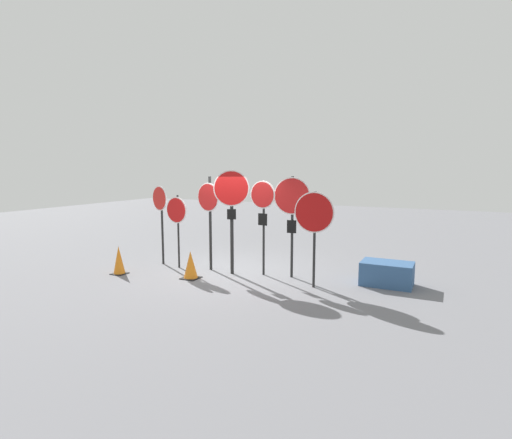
{
  "coord_description": "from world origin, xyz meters",
  "views": [
    {
      "loc": [
        5.02,
        -8.82,
        2.7
      ],
      "look_at": [
        0.67,
        0.0,
        1.44
      ],
      "focal_mm": 28.0,
      "sensor_mm": 36.0,
      "label": 1
    }
  ],
  "objects_px": {
    "stop_sign_4": "(263,205)",
    "stop_sign_5": "(292,204)",
    "stop_sign_0": "(160,206)",
    "traffic_cone_0": "(191,265)",
    "storage_crate": "(387,274)",
    "stop_sign_3": "(231,202)",
    "stop_sign_2": "(209,206)",
    "stop_sign_6": "(314,217)",
    "stop_sign_1": "(177,214)",
    "traffic_cone_1": "(119,260)"
  },
  "relations": [
    {
      "from": "stop_sign_4",
      "to": "stop_sign_5",
      "type": "xyz_separation_m",
      "value": [
        0.74,
        0.1,
        0.05
      ]
    },
    {
      "from": "stop_sign_0",
      "to": "traffic_cone_0",
      "type": "distance_m",
      "value": 2.25
    },
    {
      "from": "storage_crate",
      "to": "stop_sign_4",
      "type": "bearing_deg",
      "value": -170.8
    },
    {
      "from": "stop_sign_0",
      "to": "storage_crate",
      "type": "bearing_deg",
      "value": 25.59
    },
    {
      "from": "stop_sign_3",
      "to": "stop_sign_2",
      "type": "bearing_deg",
      "value": 147.14
    },
    {
      "from": "stop_sign_2",
      "to": "stop_sign_3",
      "type": "relative_size",
      "value": 0.94
    },
    {
      "from": "stop_sign_6",
      "to": "traffic_cone_0",
      "type": "height_order",
      "value": "stop_sign_6"
    },
    {
      "from": "stop_sign_1",
      "to": "stop_sign_3",
      "type": "distance_m",
      "value": 1.69
    },
    {
      "from": "storage_crate",
      "to": "stop_sign_6",
      "type": "bearing_deg",
      "value": -147.05
    },
    {
      "from": "stop_sign_4",
      "to": "traffic_cone_0",
      "type": "height_order",
      "value": "stop_sign_4"
    },
    {
      "from": "stop_sign_5",
      "to": "traffic_cone_1",
      "type": "distance_m",
      "value": 4.66
    },
    {
      "from": "stop_sign_1",
      "to": "stop_sign_4",
      "type": "relative_size",
      "value": 0.83
    },
    {
      "from": "stop_sign_6",
      "to": "stop_sign_0",
      "type": "bearing_deg",
      "value": 176.56
    },
    {
      "from": "stop_sign_1",
      "to": "traffic_cone_0",
      "type": "distance_m",
      "value": 1.63
    },
    {
      "from": "stop_sign_3",
      "to": "storage_crate",
      "type": "xyz_separation_m",
      "value": [
        3.72,
        0.74,
        -1.6
      ]
    },
    {
      "from": "stop_sign_6",
      "to": "traffic_cone_0",
      "type": "bearing_deg",
      "value": -168.74
    },
    {
      "from": "stop_sign_6",
      "to": "storage_crate",
      "type": "xyz_separation_m",
      "value": [
        1.48,
        0.96,
        -1.35
      ]
    },
    {
      "from": "traffic_cone_1",
      "to": "stop_sign_0",
      "type": "bearing_deg",
      "value": 77.96
    },
    {
      "from": "traffic_cone_0",
      "to": "storage_crate",
      "type": "relative_size",
      "value": 0.59
    },
    {
      "from": "stop_sign_3",
      "to": "stop_sign_4",
      "type": "distance_m",
      "value": 0.8
    },
    {
      "from": "stop_sign_2",
      "to": "storage_crate",
      "type": "height_order",
      "value": "stop_sign_2"
    },
    {
      "from": "traffic_cone_0",
      "to": "stop_sign_4",
      "type": "bearing_deg",
      "value": 35.89
    },
    {
      "from": "stop_sign_5",
      "to": "traffic_cone_0",
      "type": "xyz_separation_m",
      "value": [
        -2.2,
        -1.16,
        -1.51
      ]
    },
    {
      "from": "stop_sign_1",
      "to": "storage_crate",
      "type": "relative_size",
      "value": 1.73
    },
    {
      "from": "stop_sign_3",
      "to": "stop_sign_4",
      "type": "height_order",
      "value": "stop_sign_3"
    },
    {
      "from": "stop_sign_0",
      "to": "stop_sign_5",
      "type": "xyz_separation_m",
      "value": [
        3.82,
        0.3,
        0.19
      ]
    },
    {
      "from": "traffic_cone_1",
      "to": "traffic_cone_0",
      "type": "bearing_deg",
      "value": 13.91
    },
    {
      "from": "stop_sign_3",
      "to": "traffic_cone_1",
      "type": "distance_m",
      "value": 3.28
    },
    {
      "from": "traffic_cone_1",
      "to": "stop_sign_2",
      "type": "bearing_deg",
      "value": 36.33
    },
    {
      "from": "stop_sign_1",
      "to": "stop_sign_6",
      "type": "distance_m",
      "value": 3.89
    },
    {
      "from": "stop_sign_0",
      "to": "stop_sign_3",
      "type": "height_order",
      "value": "stop_sign_3"
    },
    {
      "from": "stop_sign_3",
      "to": "stop_sign_5",
      "type": "distance_m",
      "value": 1.53
    },
    {
      "from": "stop_sign_3",
      "to": "stop_sign_6",
      "type": "relative_size",
      "value": 1.21
    },
    {
      "from": "stop_sign_3",
      "to": "traffic_cone_0",
      "type": "height_order",
      "value": "stop_sign_3"
    },
    {
      "from": "stop_sign_0",
      "to": "traffic_cone_0",
      "type": "xyz_separation_m",
      "value": [
        1.61,
        -0.87,
        -1.31
      ]
    },
    {
      "from": "stop_sign_3",
      "to": "stop_sign_5",
      "type": "height_order",
      "value": "stop_sign_3"
    },
    {
      "from": "stop_sign_5",
      "to": "stop_sign_6",
      "type": "distance_m",
      "value": 0.98
    },
    {
      "from": "stop_sign_6",
      "to": "traffic_cone_1",
      "type": "height_order",
      "value": "stop_sign_6"
    },
    {
      "from": "stop_sign_1",
      "to": "traffic_cone_0",
      "type": "xyz_separation_m",
      "value": [
        0.93,
        -0.71,
        -1.14
      ]
    },
    {
      "from": "stop_sign_2",
      "to": "stop_sign_5",
      "type": "height_order",
      "value": "stop_sign_5"
    },
    {
      "from": "stop_sign_1",
      "to": "stop_sign_6",
      "type": "height_order",
      "value": "stop_sign_6"
    },
    {
      "from": "stop_sign_1",
      "to": "stop_sign_2",
      "type": "distance_m",
      "value": 0.95
    },
    {
      "from": "stop_sign_2",
      "to": "traffic_cone_1",
      "type": "height_order",
      "value": "stop_sign_2"
    },
    {
      "from": "stop_sign_0",
      "to": "storage_crate",
      "type": "height_order",
      "value": "stop_sign_0"
    },
    {
      "from": "stop_sign_6",
      "to": "traffic_cone_1",
      "type": "xyz_separation_m",
      "value": [
        -4.86,
        -1.06,
        -1.27
      ]
    },
    {
      "from": "traffic_cone_0",
      "to": "traffic_cone_1",
      "type": "xyz_separation_m",
      "value": [
        -1.9,
        -0.47,
        0.02
      ]
    },
    {
      "from": "stop_sign_2",
      "to": "stop_sign_4",
      "type": "distance_m",
      "value": 1.51
    },
    {
      "from": "storage_crate",
      "to": "stop_sign_5",
      "type": "bearing_deg",
      "value": -170.36
    },
    {
      "from": "stop_sign_0",
      "to": "stop_sign_4",
      "type": "relative_size",
      "value": 0.93
    },
    {
      "from": "stop_sign_3",
      "to": "storage_crate",
      "type": "bearing_deg",
      "value": -14.07
    }
  ]
}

